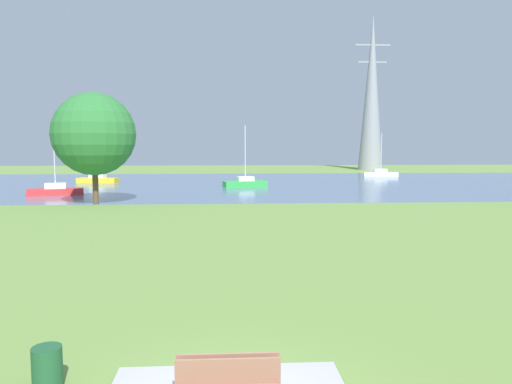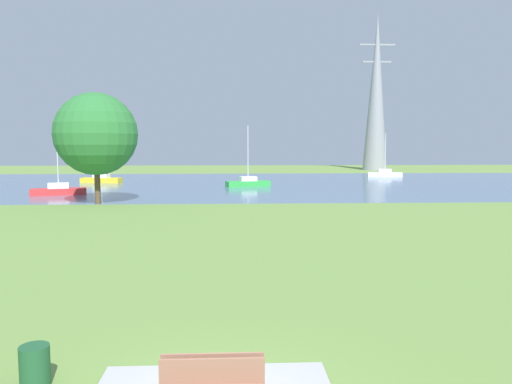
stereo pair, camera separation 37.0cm
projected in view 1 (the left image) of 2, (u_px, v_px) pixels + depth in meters
name	position (u px, v px, depth m)	size (l,w,h in m)	color
ground_plane	(227.00, 219.00, 30.39)	(160.00, 160.00, 0.00)	olive
bench_facing_water	(228.00, 378.00, 8.75)	(1.80, 0.48, 0.89)	tan
litter_bin	(47.00, 368.00, 9.31)	(0.56, 0.56, 0.80)	#1E512D
water_surface	(227.00, 184.00, 58.21)	(140.00, 40.00, 0.02)	slate
sailboat_white	(381.00, 173.00, 71.19)	(5.01, 2.46, 6.22)	white
sailboat_yellow	(98.00, 179.00, 59.15)	(4.99, 2.32, 5.39)	yellow
sailboat_red	(56.00, 190.00, 44.80)	(5.03, 2.82, 6.49)	red
sailboat_green	(245.00, 182.00, 54.12)	(5.03, 2.80, 6.65)	green
tree_mid_shore	(94.00, 134.00, 37.60)	(6.34, 6.34, 8.59)	brown
electricity_pylon	(372.00, 92.00, 89.02)	(6.40, 4.40, 28.01)	gray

